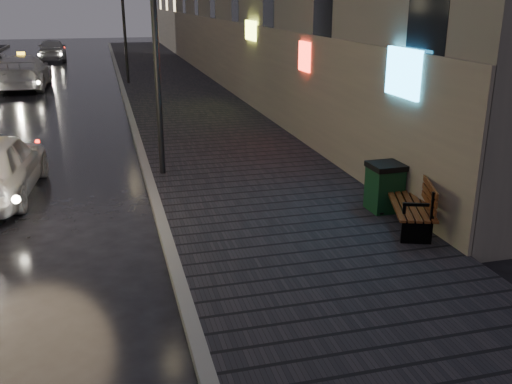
% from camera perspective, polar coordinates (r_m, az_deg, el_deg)
% --- Properties ---
extents(ground, '(120.00, 120.00, 0.00)m').
position_cam_1_polar(ground, '(8.37, -17.68, -11.70)').
color(ground, black).
rests_on(ground, ground).
extents(sidewalk, '(4.60, 58.00, 0.15)m').
position_cam_1_polar(sidewalk, '(28.73, -8.39, 10.49)').
color(sidewalk, black).
rests_on(sidewalk, ground).
extents(curb, '(0.20, 58.00, 0.15)m').
position_cam_1_polar(curb, '(28.56, -13.25, 10.15)').
color(curb, slate).
rests_on(curb, ground).
extents(lamp_near, '(0.36, 0.36, 5.28)m').
position_cam_1_polar(lamp_near, '(13.33, -10.08, 15.79)').
color(lamp_near, black).
rests_on(lamp_near, sidewalk).
extents(lamp_far, '(0.36, 0.36, 5.28)m').
position_cam_1_polar(lamp_far, '(29.29, -13.13, 17.09)').
color(lamp_far, black).
rests_on(lamp_far, sidewalk).
extents(bench, '(1.23, 1.97, 0.95)m').
position_cam_1_polar(bench, '(10.72, 15.54, -0.96)').
color(bench, black).
rests_on(bench, sidewalk).
extents(trash_bin, '(0.64, 0.64, 0.96)m').
position_cam_1_polar(trash_bin, '(11.42, 12.73, 0.54)').
color(trash_bin, black).
rests_on(trash_bin, sidewalk).
extents(taxi_mid, '(2.38, 5.52, 1.59)m').
position_cam_1_polar(taxi_mid, '(30.04, -22.25, 11.06)').
color(taxi_mid, silver).
rests_on(taxi_mid, ground).
extents(car_far, '(1.96, 4.51, 1.51)m').
position_cam_1_polar(car_far, '(43.28, -19.71, 13.27)').
color(car_far, '#919299').
rests_on(car_far, ground).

